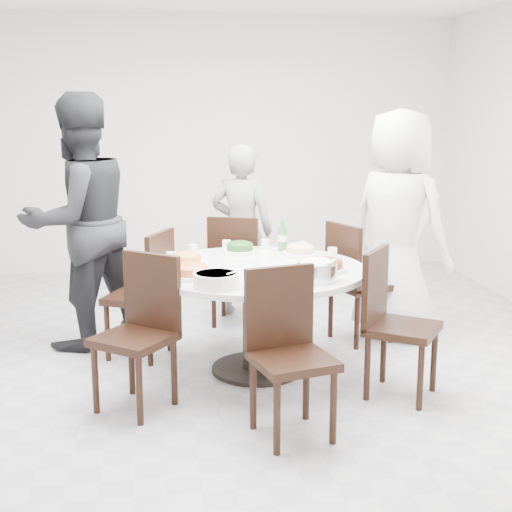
{
  "coord_description": "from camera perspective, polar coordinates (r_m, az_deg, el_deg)",
  "views": [
    {
      "loc": [
        -0.34,
        -4.99,
        1.85
      ],
      "look_at": [
        0.32,
        -0.22,
        0.82
      ],
      "focal_mm": 50.0,
      "sensor_mm": 36.0,
      "label": 1
    }
  ],
  "objects": [
    {
      "name": "dish_orange",
      "position": [
        4.98,
        -5.58,
        -0.33
      ],
      "size": [
        0.26,
        0.26,
        0.07
      ],
      "primitive_type": "cylinder",
      "color": "white",
      "rests_on": "dining_table"
    },
    {
      "name": "diner_right",
      "position": [
        5.76,
        11.27,
        2.44
      ],
      "size": [
        1.0,
        1.06,
        1.82
      ],
      "primitive_type": "imported",
      "rotation": [
        0.0,
        0.0,
        2.23
      ],
      "color": "silver",
      "rests_on": "floor"
    },
    {
      "name": "rice_bowl",
      "position": [
        4.53,
        4.89,
        -1.3
      ],
      "size": [
        0.26,
        0.26,
        0.11
      ],
      "primitive_type": "cylinder",
      "color": "silver",
      "rests_on": "dining_table"
    },
    {
      "name": "beverage_bottle",
      "position": [
        5.42,
        2.12,
        1.61
      ],
      "size": [
        0.07,
        0.07,
        0.23
      ],
      "primitive_type": "cylinder",
      "color": "#2F7634",
      "rests_on": "dining_table"
    },
    {
      "name": "chair_ne",
      "position": [
        5.69,
        8.44,
        -2.06
      ],
      "size": [
        0.55,
        0.55,
        0.95
      ],
      "primitive_type": "cube",
      "rotation": [
        0.0,
        0.0,
        1.96
      ],
      "color": "black",
      "rests_on": "floor"
    },
    {
      "name": "tea_cups",
      "position": [
        5.48,
        -0.45,
        0.92
      ],
      "size": [
        0.07,
        0.07,
        0.08
      ],
      "primitive_type": "cylinder",
      "color": "white",
      "rests_on": "dining_table"
    },
    {
      "name": "dish_greens",
      "position": [
        5.36,
        -1.28,
        0.58
      ],
      "size": [
        0.26,
        0.26,
        0.07
      ],
      "primitive_type": "cylinder",
      "color": "white",
      "rests_on": "dining_table"
    },
    {
      "name": "dish_pale",
      "position": [
        5.27,
        3.57,
        0.4
      ],
      "size": [
        0.27,
        0.27,
        0.07
      ],
      "primitive_type": "cylinder",
      "color": "white",
      "rests_on": "dining_table"
    },
    {
      "name": "diner_middle",
      "position": [
        6.27,
        -1.13,
        2.04
      ],
      "size": [
        0.65,
        0.55,
        1.52
      ],
      "primitive_type": "imported",
      "rotation": [
        0.0,
        0.0,
        2.74
      ],
      "color": "black",
      "rests_on": "floor"
    },
    {
      "name": "chair_nw",
      "position": [
        5.33,
        -9.44,
        -3.04
      ],
      "size": [
        0.56,
        0.56,
        0.95
      ],
      "primitive_type": "cube",
      "rotation": [
        0.0,
        0.0,
        4.27
      ],
      "color": "black",
      "rests_on": "floor"
    },
    {
      "name": "wall_back",
      "position": [
        8.01,
        -5.52,
        8.78
      ],
      "size": [
        6.0,
        0.01,
        2.8
      ],
      "primitive_type": "cube",
      "color": "white",
      "rests_on": "ground"
    },
    {
      "name": "chair_n",
      "position": [
        6.05,
        -1.47,
        -1.07
      ],
      "size": [
        0.53,
        0.53,
        0.95
      ],
      "primitive_type": "cube",
      "rotation": [
        0.0,
        0.0,
        2.81
      ],
      "color": "black",
      "rests_on": "floor"
    },
    {
      "name": "floor",
      "position": [
        5.33,
        -3.8,
        -8.27
      ],
      "size": [
        6.0,
        6.0,
        0.01
      ],
      "primitive_type": "cube",
      "color": "#ABAAAF",
      "rests_on": "ground"
    },
    {
      "name": "soup_bowl",
      "position": [
        4.38,
        -3.2,
        -1.91
      ],
      "size": [
        0.28,
        0.28,
        0.09
      ],
      "primitive_type": "cylinder",
      "color": "white",
      "rests_on": "dining_table"
    },
    {
      "name": "dish_redbrown",
      "position": [
        4.8,
        5.72,
        -0.83
      ],
      "size": [
        0.27,
        0.27,
        0.07
      ],
      "primitive_type": "cylinder",
      "color": "white",
      "rests_on": "dining_table"
    },
    {
      "name": "wall_front",
      "position": [
        2.06,
        1.75,
        -0.49
      ],
      "size": [
        6.0,
        0.01,
        2.8
      ],
      "primitive_type": "cube",
      "color": "white",
      "rests_on": "ground"
    },
    {
      "name": "chair_sw",
      "position": [
        4.41,
        -9.76,
        -6.27
      ],
      "size": [
        0.59,
        0.59,
        0.95
      ],
      "primitive_type": "cube",
      "rotation": [
        0.0,
        0.0,
        5.63
      ],
      "color": "black",
      "rests_on": "floor"
    },
    {
      "name": "dining_table",
      "position": [
        4.99,
        0.08,
        -5.12
      ],
      "size": [
        1.5,
        1.5,
        0.75
      ],
      "primitive_type": "cylinder",
      "color": "white",
      "rests_on": "floor"
    },
    {
      "name": "chair_se",
      "position": [
        4.64,
        11.66,
        -5.43
      ],
      "size": [
        0.59,
        0.59,
        0.95
      ],
      "primitive_type": "cube",
      "rotation": [
        0.0,
        0.0,
        7.24
      ],
      "color": "black",
      "rests_on": "floor"
    },
    {
      "name": "chopsticks",
      "position": [
        5.5,
        -0.99,
        0.59
      ],
      "size": [
        0.24,
        0.04,
        0.01
      ],
      "primitive_type": null,
      "color": "tan",
      "rests_on": "dining_table"
    },
    {
      "name": "dish_tofu",
      "position": [
        4.61,
        -5.25,
        -1.29
      ],
      "size": [
        0.3,
        0.3,
        0.08
      ],
      "primitive_type": "cylinder",
      "color": "white",
      "rests_on": "dining_table"
    },
    {
      "name": "chair_s",
      "position": [
        4.0,
        2.96,
        -8.03
      ],
      "size": [
        0.51,
        0.51,
        0.95
      ],
      "primitive_type": "cube",
      "rotation": [
        0.0,
        0.0,
        6.53
      ],
      "color": "black",
      "rests_on": "floor"
    },
    {
      "name": "diner_left",
      "position": [
        5.58,
        -13.97,
        2.64
      ],
      "size": [
        1.2,
        1.15,
        1.94
      ],
      "primitive_type": "imported",
      "rotation": [
        0.0,
        0.0,
        3.78
      ],
      "color": "black",
      "rests_on": "floor"
    }
  ]
}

